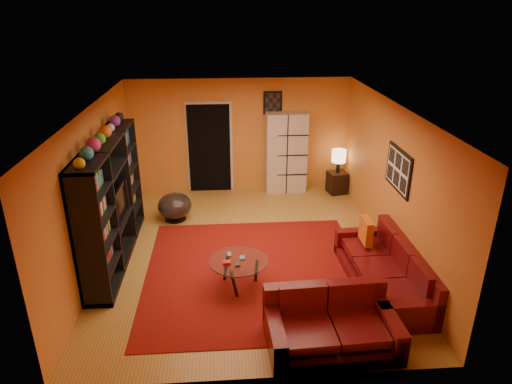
{
  "coord_description": "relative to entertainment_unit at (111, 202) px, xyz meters",
  "views": [
    {
      "loc": [
        -0.36,
        -7.14,
        4.15
      ],
      "look_at": [
        0.17,
        0.1,
        1.11
      ],
      "focal_mm": 32.0,
      "sensor_mm": 36.0,
      "label": 1
    }
  ],
  "objects": [
    {
      "name": "floor",
      "position": [
        2.27,
        0.0,
        -1.05
      ],
      "size": [
        6.0,
        6.0,
        0.0
      ],
      "primitive_type": "plane",
      "color": "olive",
      "rests_on": "ground"
    },
    {
      "name": "ceiling",
      "position": [
        2.27,
        0.0,
        1.55
      ],
      "size": [
        6.0,
        6.0,
        0.0
      ],
      "primitive_type": "plane",
      "rotation": [
        3.14,
        0.0,
        0.0
      ],
      "color": "white",
      "rests_on": "wall_back"
    },
    {
      "name": "wall_back",
      "position": [
        2.27,
        3.0,
        0.25
      ],
      "size": [
        6.0,
        0.0,
        6.0
      ],
      "primitive_type": "plane",
      "rotation": [
        1.57,
        0.0,
        0.0
      ],
      "color": "orange",
      "rests_on": "floor"
    },
    {
      "name": "wall_front",
      "position": [
        2.27,
        -3.0,
        0.25
      ],
      "size": [
        6.0,
        0.0,
        6.0
      ],
      "primitive_type": "plane",
      "rotation": [
        -1.57,
        0.0,
        0.0
      ],
      "color": "orange",
      "rests_on": "floor"
    },
    {
      "name": "wall_left",
      "position": [
        -0.23,
        0.0,
        0.25
      ],
      "size": [
        0.0,
        6.0,
        6.0
      ],
      "primitive_type": "plane",
      "rotation": [
        1.57,
        0.0,
        1.57
      ],
      "color": "orange",
      "rests_on": "floor"
    },
    {
      "name": "wall_right",
      "position": [
        4.78,
        0.0,
        0.25
      ],
      "size": [
        0.0,
        6.0,
        6.0
      ],
      "primitive_type": "plane",
      "rotation": [
        1.57,
        0.0,
        -1.57
      ],
      "color": "orange",
      "rests_on": "floor"
    },
    {
      "name": "rug",
      "position": [
        2.38,
        -0.7,
        -1.04
      ],
      "size": [
        3.6,
        3.6,
        0.01
      ],
      "primitive_type": "cube",
      "color": "#620D0B",
      "rests_on": "floor"
    },
    {
      "name": "doorway",
      "position": [
        1.57,
        2.96,
        -0.03
      ],
      "size": [
        0.95,
        0.1,
        2.04
      ],
      "primitive_type": "cube",
      "color": "black",
      "rests_on": "floor"
    },
    {
      "name": "wall_art_right",
      "position": [
        4.75,
        -0.3,
        0.55
      ],
      "size": [
        0.03,
        1.0,
        0.7
      ],
      "primitive_type": "cube",
      "color": "black",
      "rests_on": "wall_right"
    },
    {
      "name": "wall_art_back",
      "position": [
        3.02,
        2.98,
        1.0
      ],
      "size": [
        0.42,
        0.03,
        0.52
      ],
      "primitive_type": "cube",
      "color": "black",
      "rests_on": "wall_back"
    },
    {
      "name": "entertainment_unit",
      "position": [
        0.0,
        0.0,
        0.0
      ],
      "size": [
        0.45,
        3.0,
        2.1
      ],
      "primitive_type": "cube",
      "color": "black",
      "rests_on": "floor"
    },
    {
      "name": "tv",
      "position": [
        0.05,
        0.01,
        -0.05
      ],
      "size": [
        0.99,
        0.13,
        0.57
      ],
      "primitive_type": "imported",
      "rotation": [
        0.0,
        0.0,
        1.57
      ],
      "color": "black",
      "rests_on": "entertainment_unit"
    },
    {
      "name": "sofa",
      "position": [
        4.41,
        -1.25,
        -0.77
      ],
      "size": [
        1.01,
        2.33,
        0.85
      ],
      "rotation": [
        0.0,
        0.0,
        0.03
      ],
      "color": "#4E0A0F",
      "rests_on": "rug"
    },
    {
      "name": "loveseat",
      "position": [
        3.22,
        -2.41,
        -0.77
      ],
      "size": [
        1.7,
        1.07,
        0.85
      ],
      "rotation": [
        0.0,
        0.0,
        1.62
      ],
      "color": "#4E0A0F",
      "rests_on": "rug"
    },
    {
      "name": "throw_pillow",
      "position": [
        4.22,
        -0.56,
        -0.42
      ],
      "size": [
        0.12,
        0.42,
        0.42
      ],
      "primitive_type": "cube",
      "color": "#CE5E16",
      "rests_on": "sofa"
    },
    {
      "name": "coffee_table",
      "position": [
        2.08,
        -1.07,
        -0.63
      ],
      "size": [
        0.92,
        0.92,
        0.46
      ],
      "rotation": [
        0.0,
        0.0,
        0.22
      ],
      "color": "silver",
      "rests_on": "floor"
    },
    {
      "name": "storage_cabinet",
      "position": [
        3.33,
        2.8,
        -0.12
      ],
      "size": [
        0.95,
        0.45,
        1.86
      ],
      "primitive_type": "cube",
      "rotation": [
        0.0,
        0.0,
        0.04
      ],
      "color": "beige",
      "rests_on": "floor"
    },
    {
      "name": "bowl_chair",
      "position": [
        0.88,
        1.39,
        -0.75
      ],
      "size": [
        0.69,
        0.69,
        0.56
      ],
      "color": "black",
      "rests_on": "floor"
    },
    {
      "name": "side_table",
      "position": [
        4.51,
        2.58,
        -0.8
      ],
      "size": [
        0.47,
        0.47,
        0.5
      ],
      "primitive_type": "cube",
      "rotation": [
        0.0,
        0.0,
        0.19
      ],
      "color": "black",
      "rests_on": "floor"
    },
    {
      "name": "table_lamp",
      "position": [
        4.51,
        2.58,
        -0.16
      ],
      "size": [
        0.32,
        0.32,
        0.54
      ],
      "color": "black",
      "rests_on": "side_table"
    }
  ]
}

